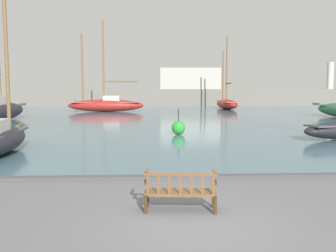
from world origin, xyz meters
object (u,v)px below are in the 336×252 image
at_px(park_bench, 180,191).
at_px(channel_buoy, 178,128).
at_px(sailboat_far_starboard, 227,103).
at_px(sailboat_outer_starboard, 106,104).

bearing_deg(park_bench, channel_buoy, 86.04).
xyz_separation_m(park_bench, channel_buoy, (0.91, 13.20, 0.01)).
bearing_deg(channel_buoy, park_bench, -93.96).
xyz_separation_m(sailboat_far_starboard, channel_buoy, (-8.09, -26.18, -0.34)).
height_order(sailboat_outer_starboard, channel_buoy, sailboat_outer_starboard).
relative_size(park_bench, channel_buoy, 1.10).
distance_m(park_bench, sailboat_outer_starboard, 34.78).
height_order(park_bench, sailboat_far_starboard, sailboat_far_starboard).
distance_m(park_bench, sailboat_far_starboard, 40.40).
relative_size(sailboat_far_starboard, sailboat_outer_starboard, 0.91).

